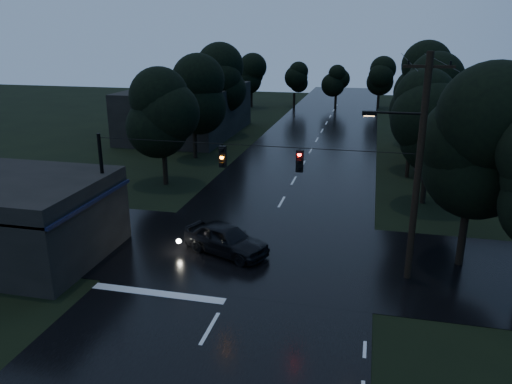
% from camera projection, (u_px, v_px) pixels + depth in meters
% --- Properties ---
extents(main_road, '(12.00, 120.00, 0.02)m').
position_uv_depth(main_road, '(303.00, 164.00, 42.04)').
color(main_road, black).
rests_on(main_road, ground).
extents(cross_street, '(60.00, 9.00, 0.02)m').
position_uv_depth(cross_street, '(253.00, 252.00, 25.38)').
color(cross_street, black).
rests_on(cross_street, ground).
extents(building_far_right, '(10.00, 14.00, 4.40)m').
position_uv_depth(building_far_right, '(476.00, 137.00, 42.00)').
color(building_far_right, black).
rests_on(building_far_right, ground).
extents(building_far_left, '(10.00, 16.00, 5.00)m').
position_uv_depth(building_far_left, '(188.00, 111.00, 53.57)').
color(building_far_left, black).
rests_on(building_far_left, ground).
extents(utility_pole_main, '(3.50, 0.30, 10.00)m').
position_uv_depth(utility_pole_main, '(416.00, 166.00, 21.21)').
color(utility_pole_main, black).
rests_on(utility_pole_main, ground).
extents(utility_pole_far, '(2.00, 0.30, 7.50)m').
position_uv_depth(utility_pole_far, '(411.00, 127.00, 37.17)').
color(utility_pole_far, black).
rests_on(utility_pole_far, ground).
extents(anchor_pole_left, '(0.18, 0.18, 6.00)m').
position_uv_depth(anchor_pole_left, '(104.00, 192.00, 25.16)').
color(anchor_pole_left, black).
rests_on(anchor_pole_left, ground).
extents(span_signals, '(15.00, 0.37, 1.12)m').
position_uv_depth(span_signals, '(260.00, 158.00, 22.70)').
color(span_signals, black).
rests_on(span_signals, ground).
extents(tree_corner_near, '(4.48, 4.48, 9.44)m').
position_uv_depth(tree_corner_near, '(475.00, 143.00, 22.27)').
color(tree_corner_near, black).
rests_on(tree_corner_near, ground).
extents(tree_left_a, '(3.92, 3.92, 8.26)m').
position_uv_depth(tree_left_a, '(162.00, 113.00, 34.97)').
color(tree_left_a, black).
rests_on(tree_left_a, ground).
extents(tree_left_b, '(4.20, 4.20, 8.85)m').
position_uv_depth(tree_left_b, '(193.00, 94.00, 42.39)').
color(tree_left_b, black).
rests_on(tree_left_b, ground).
extents(tree_left_c, '(4.48, 4.48, 9.44)m').
position_uv_depth(tree_left_c, '(221.00, 78.00, 51.66)').
color(tree_left_c, black).
rests_on(tree_left_c, ground).
extents(tree_right_a, '(4.20, 4.20, 8.85)m').
position_uv_depth(tree_right_a, '(432.00, 117.00, 30.93)').
color(tree_right_a, black).
rests_on(tree_right_a, ground).
extents(tree_right_b, '(4.48, 4.48, 9.44)m').
position_uv_depth(tree_right_b, '(430.00, 96.00, 38.08)').
color(tree_right_b, black).
rests_on(tree_right_b, ground).
extents(tree_right_c, '(4.76, 4.76, 10.03)m').
position_uv_depth(tree_right_c, '(427.00, 79.00, 47.09)').
color(tree_right_c, black).
rests_on(tree_right_c, ground).
extents(car, '(4.94, 3.43, 1.56)m').
position_uv_depth(car, '(226.00, 239.00, 25.08)').
color(car, black).
rests_on(car, ground).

